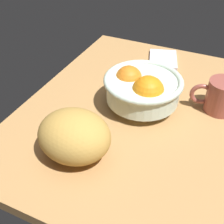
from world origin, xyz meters
TOP-DOWN VIEW (x-y plane):
  - ground_plane at (0.00, 0.00)cm, footprint 80.55×64.04cm
  - fruit_bowl at (1.12, 0.92)cm, footprint 21.55×21.55cm
  - bread_loaf at (-22.41, 8.37)cm, footprint 14.87×17.19cm
  - napkin_folded at (29.42, 2.88)cm, footprint 15.46×12.99cm
  - mug at (8.53, -19.13)cm, footprint 8.55×12.82cm

SIDE VIEW (x-z plane):
  - ground_plane at x=0.00cm, z-range -3.00..0.00cm
  - napkin_folded at x=29.42cm, z-range 0.00..1.15cm
  - mug at x=8.53cm, z-range 0.00..9.16cm
  - bread_loaf at x=-22.41cm, z-range 0.00..11.25cm
  - fruit_bowl at x=1.12cm, z-range 0.38..11.91cm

